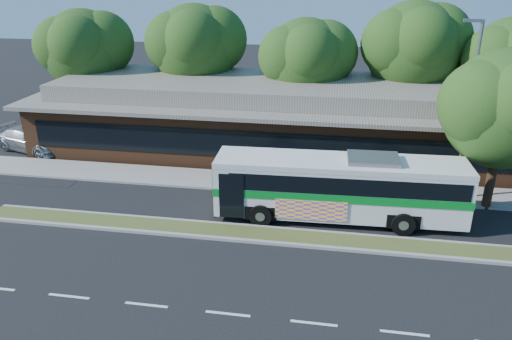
# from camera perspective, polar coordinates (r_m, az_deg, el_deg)

# --- Properties ---
(ground) EXTENTS (120.00, 120.00, 0.00)m
(ground) POSITION_cam_1_polar(r_m,az_deg,el_deg) (22.23, -0.39, -8.23)
(ground) COLOR black
(ground) RESTS_ON ground
(median_strip) EXTENTS (26.00, 1.10, 0.15)m
(median_strip) POSITION_cam_1_polar(r_m,az_deg,el_deg) (22.71, -0.12, -7.31)
(median_strip) COLOR #3D5022
(median_strip) RESTS_ON ground
(sidewalk) EXTENTS (44.00, 2.60, 0.12)m
(sidewalk) POSITION_cam_1_polar(r_m,az_deg,el_deg) (27.85, 1.89, -1.53)
(sidewalk) COLOR gray
(sidewalk) RESTS_ON ground
(parking_lot) EXTENTS (14.00, 12.00, 0.01)m
(parking_lot) POSITION_cam_1_polar(r_m,az_deg,el_deg) (37.64, -25.57, 2.55)
(parking_lot) COLOR black
(parking_lot) RESTS_ON ground
(plaza_building) EXTENTS (33.20, 11.20, 4.45)m
(plaza_building) POSITION_cam_1_polar(r_m,az_deg,el_deg) (33.32, 3.50, 6.24)
(plaza_building) COLOR brown
(plaza_building) RESTS_ON ground
(lamp_post) EXTENTS (0.93, 0.18, 9.07)m
(lamp_post) POSITION_cam_1_polar(r_m,az_deg,el_deg) (26.42, 23.06, 6.49)
(lamp_post) COLOR slate
(lamp_post) RESTS_ON ground
(tree_bg_a) EXTENTS (6.47, 5.80, 8.63)m
(tree_bg_a) POSITION_cam_1_polar(r_m,az_deg,el_deg) (38.83, -18.49, 13.10)
(tree_bg_a) COLOR black
(tree_bg_a) RESTS_ON ground
(tree_bg_b) EXTENTS (6.69, 6.00, 9.00)m
(tree_bg_b) POSITION_cam_1_polar(r_m,az_deg,el_deg) (36.76, -6.32, 14.05)
(tree_bg_b) COLOR black
(tree_bg_b) RESTS_ON ground
(tree_bg_c) EXTENTS (6.24, 5.60, 8.26)m
(tree_bg_c) POSITION_cam_1_polar(r_m,az_deg,el_deg) (34.54, 6.41, 12.61)
(tree_bg_c) COLOR black
(tree_bg_c) RESTS_ON ground
(tree_bg_d) EXTENTS (6.91, 6.20, 9.37)m
(tree_bg_d) POSITION_cam_1_polar(r_m,az_deg,el_deg) (35.73, 18.23, 13.33)
(tree_bg_d) COLOR black
(tree_bg_d) RESTS_ON ground
(transit_bus) EXTENTS (11.77, 3.05, 3.28)m
(transit_bus) POSITION_cam_1_polar(r_m,az_deg,el_deg) (23.76, 9.63, -1.54)
(transit_bus) COLOR silver
(transit_bus) RESTS_ON ground
(sedan) EXTENTS (5.62, 3.47, 1.52)m
(sedan) POSITION_cam_1_polar(r_m,az_deg,el_deg) (36.00, -24.33, 3.21)
(sedan) COLOR #A5A6AC
(sedan) RESTS_ON ground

